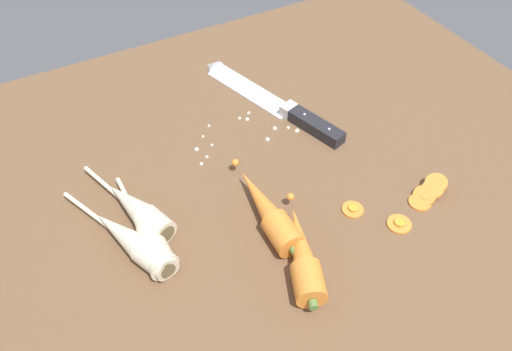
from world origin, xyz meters
TOP-DOWN VIEW (x-y plane):
  - ground_plane at (0.00, 0.00)cm, footprint 120.00×90.00cm
  - chefs_knife at (11.64, 15.59)cm, footprint 13.07×34.24cm
  - whole_carrot at (-2.20, -9.67)cm, footprint 4.63×20.44cm
  - whole_carrot_second at (-1.84, -18.75)cm, footprint 9.57×18.21cm
  - parsnip_front at (-19.27, -5.63)cm, footprint 4.05×20.40cm
  - parsnip_mid_left at (-21.53, -5.28)cm, footprint 10.98×21.83cm
  - parsnip_mid_right at (-18.91, -0.19)cm, footprint 8.57×20.15cm
  - carrot_slice_stack at (22.02, -17.39)cm, footprint 7.50×4.65cm
  - carrot_slice_stray_near at (10.09, -14.20)cm, footprint 3.33×3.33cm
  - carrot_slice_stray_mid at (14.47, -19.78)cm, footprint 3.67×3.67cm
  - mince_crumbs at (5.00, 8.81)cm, footprint 19.79×9.38cm

SIDE VIEW (x-z plane):
  - ground_plane at x=0.00cm, z-range -4.00..0.00cm
  - mince_crumbs at x=5.00cm, z-range -0.08..0.80cm
  - carrot_slice_stray_mid at x=14.47cm, z-range 0.01..0.71cm
  - carrot_slice_stray_near at x=10.09cm, z-range 0.01..0.71cm
  - chefs_knife at x=11.64cm, z-range -1.44..2.74cm
  - carrot_slice_stack at x=22.02cm, z-range -0.58..2.25cm
  - parsnip_mid_left at x=-21.53cm, z-range -0.02..3.98cm
  - parsnip_mid_right at x=-18.91cm, z-range -0.02..3.98cm
  - parsnip_front at x=-19.27cm, z-range -0.02..3.98cm
  - whole_carrot_second at x=-1.84cm, z-range 0.00..4.20cm
  - whole_carrot at x=-2.20cm, z-range 0.00..4.20cm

